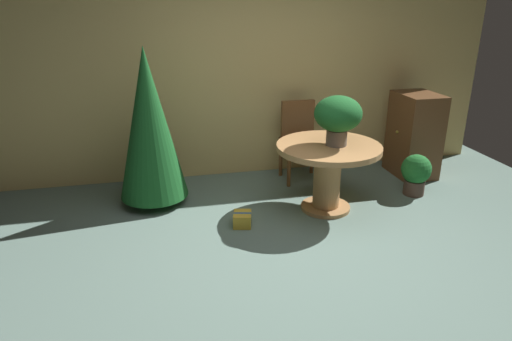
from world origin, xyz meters
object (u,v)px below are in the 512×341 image
at_px(wooden_cabinet, 414,135).
at_px(round_dining_table, 328,165).
at_px(gift_box_gold, 242,219).
at_px(potted_plant, 416,173).
at_px(flower_vase, 338,116).
at_px(holiday_tree, 149,124).
at_px(wooden_chair_far, 300,136).

bearing_deg(wooden_cabinet, round_dining_table, -152.54).
height_order(gift_box_gold, potted_plant, potted_plant).
bearing_deg(flower_vase, potted_plant, 8.97).
xyz_separation_m(round_dining_table, holiday_tree, (-1.74, 0.57, 0.38)).
xyz_separation_m(gift_box_gold, potted_plant, (2.03, 0.31, 0.19)).
bearing_deg(flower_vase, wooden_cabinet, 29.42).
bearing_deg(potted_plant, flower_vase, -171.03).
bearing_deg(wooden_cabinet, wooden_chair_far, 172.11).
xyz_separation_m(round_dining_table, potted_plant, (1.10, 0.14, -0.23)).
relative_size(round_dining_table, flower_vase, 2.13).
xyz_separation_m(gift_box_gold, wooden_cabinet, (2.32, 0.90, 0.44)).
distance_m(flower_vase, holiday_tree, 1.90).
relative_size(wooden_chair_far, holiday_tree, 0.57).
distance_m(round_dining_table, potted_plant, 1.14).
bearing_deg(gift_box_gold, flower_vase, 8.41).
relative_size(wooden_chair_far, gift_box_gold, 4.02).
xyz_separation_m(flower_vase, gift_box_gold, (-0.99, -0.15, -0.94)).
xyz_separation_m(holiday_tree, wooden_cabinet, (3.14, 0.16, -0.36)).
height_order(wooden_chair_far, gift_box_gold, wooden_chair_far).
height_order(flower_vase, holiday_tree, holiday_tree).
relative_size(gift_box_gold, potted_plant, 0.50).
height_order(flower_vase, gift_box_gold, flower_vase).
height_order(flower_vase, potted_plant, flower_vase).
height_order(round_dining_table, potted_plant, round_dining_table).
bearing_deg(potted_plant, gift_box_gold, -171.30).
bearing_deg(wooden_cabinet, potted_plant, -116.75).
distance_m(gift_box_gold, wooden_cabinet, 2.53).
relative_size(flower_vase, wooden_chair_far, 0.53).
height_order(flower_vase, wooden_cabinet, flower_vase).
distance_m(flower_vase, wooden_cabinet, 1.61).
xyz_separation_m(holiday_tree, potted_plant, (2.84, -0.43, -0.61)).
xyz_separation_m(flower_vase, holiday_tree, (-1.80, 0.59, -0.14)).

